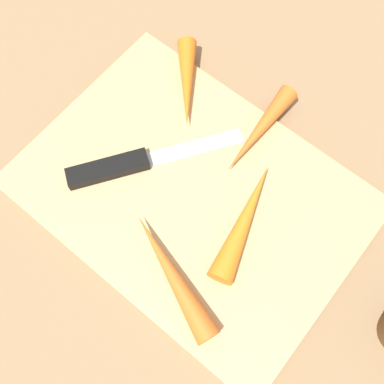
% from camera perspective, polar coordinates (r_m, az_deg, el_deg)
% --- Properties ---
extents(ground_plane, '(1.40, 1.40, 0.00)m').
position_cam_1_polar(ground_plane, '(0.52, -0.00, -0.47)').
color(ground_plane, '#8C6D4C').
extents(cutting_board, '(0.36, 0.26, 0.01)m').
position_cam_1_polar(cutting_board, '(0.51, -0.00, -0.24)').
color(cutting_board, tan).
rests_on(cutting_board, ground_plane).
extents(knife, '(0.13, 0.18, 0.01)m').
position_cam_1_polar(knife, '(0.52, -8.77, 3.14)').
color(knife, '#B7B7BC').
rests_on(knife, cutting_board).
extents(carrot_shortest, '(0.09, 0.10, 0.02)m').
position_cam_1_polar(carrot_shortest, '(0.56, -0.62, 13.16)').
color(carrot_shortest, orange).
rests_on(carrot_shortest, cutting_board).
extents(carrot_long, '(0.06, 0.14, 0.03)m').
position_cam_1_polar(carrot_long, '(0.49, 6.43, -3.42)').
color(carrot_long, orange).
rests_on(carrot_long, cutting_board).
extents(carrot_longest, '(0.14, 0.07, 0.03)m').
position_cam_1_polar(carrot_longest, '(0.47, -2.44, -9.98)').
color(carrot_longest, orange).
rests_on(carrot_longest, cutting_board).
extents(carrot_short, '(0.03, 0.12, 0.02)m').
position_cam_1_polar(carrot_short, '(0.53, 8.20, 7.46)').
color(carrot_short, orange).
rests_on(carrot_short, cutting_board).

